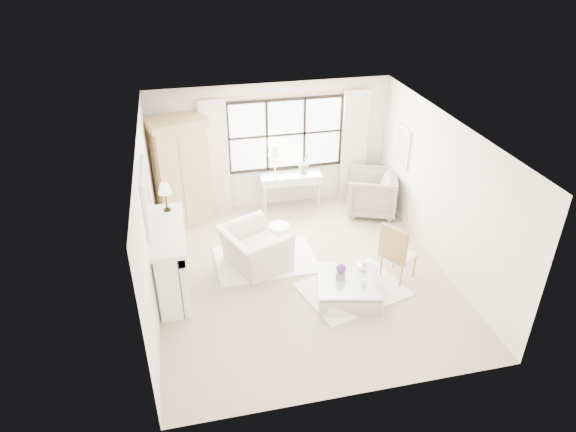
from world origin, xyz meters
name	(u,v)px	position (x,y,z in m)	size (l,w,h in m)	color
floor	(303,274)	(0.00, 0.00, 0.00)	(5.50, 5.50, 0.00)	tan
ceiling	(305,131)	(0.00, 0.00, 2.70)	(5.50, 5.50, 0.00)	white
wall_back	(272,146)	(0.00, 2.75, 1.35)	(5.00, 5.00, 0.00)	beige
wall_front	(360,317)	(0.00, -2.75, 1.35)	(5.00, 5.00, 0.00)	white
wall_left	(148,225)	(-2.50, 0.00, 1.35)	(5.50, 5.50, 0.00)	silver
wall_right	(443,193)	(2.50, 0.00, 1.35)	(5.50, 5.50, 0.00)	silver
window_pane	(286,134)	(0.30, 2.73, 1.60)	(2.40, 0.02, 1.50)	white
window_frame	(286,135)	(0.30, 2.72, 1.60)	(2.50, 0.04, 1.50)	black
curtain_rod	(286,94)	(0.30, 2.67, 2.47)	(0.04, 0.04, 3.30)	#A97D3A
curtain_left	(215,158)	(-1.20, 2.65, 1.24)	(0.55, 0.10, 2.47)	beige
curtain_right	(354,146)	(1.80, 2.65, 1.24)	(0.55, 0.10, 2.47)	beige
fireplace	(168,261)	(-2.27, 0.00, 0.65)	(0.58, 1.66, 1.26)	white
mirror_frame	(146,197)	(-2.47, 0.00, 1.84)	(0.05, 1.15, 0.95)	silver
mirror_glass	(148,197)	(-2.44, 0.00, 1.84)	(0.02, 1.00, 0.80)	silver
art_frame	(402,146)	(2.47, 1.70, 1.55)	(0.04, 0.62, 0.82)	white
art_canvas	(401,146)	(2.45, 1.70, 1.55)	(0.01, 0.52, 0.72)	beige
mantel_lamp	(165,190)	(-2.21, 0.58, 1.65)	(0.22, 0.22, 0.51)	black
armoire	(181,172)	(-1.92, 2.36, 1.14)	(1.28, 1.01, 2.24)	tan
console_table	(291,191)	(0.35, 2.46, 0.40)	(1.32, 0.50, 0.80)	silver
console_lamp	(275,151)	(0.01, 2.46, 1.36)	(0.28, 0.28, 0.69)	gold
orchid_plant	(305,162)	(0.65, 2.45, 1.06)	(0.29, 0.23, 0.52)	#4F6745
side_table	(279,233)	(-0.22, 0.92, 0.33)	(0.40, 0.40, 0.51)	white
rug_left	(265,260)	(-0.57, 0.58, 0.02)	(1.81, 1.28, 0.03)	white
rug_right	(353,290)	(0.72, -0.63, 0.02)	(1.66, 1.25, 0.03)	white
club_armchair	(254,248)	(-0.78, 0.46, 0.37)	(1.14, 1.00, 0.74)	beige
wingback_chair	(372,193)	(1.98, 1.89, 0.46)	(0.98, 1.01, 0.92)	gray
french_chair	(397,263)	(1.58, -0.44, 0.31)	(0.67, 0.66, 1.08)	#AC7F48
coffee_table	(348,289)	(0.56, -0.81, 0.18)	(1.20, 1.20, 0.38)	silver
planter_box	(341,275)	(0.45, -0.73, 0.44)	(0.15, 0.15, 0.11)	gray
planter_flowers	(341,268)	(0.45, -0.73, 0.57)	(0.16, 0.16, 0.16)	#572E74
pillar_candle	(364,282)	(0.76, -1.00, 0.44)	(0.09, 0.09, 0.12)	white
coffee_vase	(362,266)	(0.87, -0.59, 0.46)	(0.15, 0.15, 0.16)	silver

